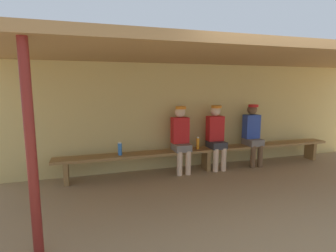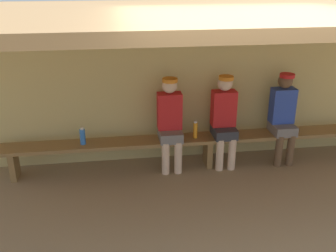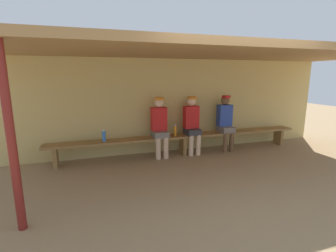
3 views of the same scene
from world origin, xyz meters
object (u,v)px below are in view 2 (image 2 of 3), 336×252
bench (208,141)px  player_in_blue (283,114)px  water_bottle_green (195,130)px  water_bottle_clear (83,136)px  player_rightmost (224,117)px  player_leftmost (170,120)px

bench → player_in_blue: player_in_blue is taller
water_bottle_green → bench: bearing=4.8°
water_bottle_clear → bench: bearing=0.4°
player_in_blue → player_rightmost: same height
bench → player_leftmost: player_leftmost is taller
bench → water_bottle_clear: (-1.79, -0.01, 0.19)m
player_rightmost → bench: bearing=-179.1°
player_leftmost → player_rightmost: (0.79, 0.00, 0.00)m
player_in_blue → player_rightmost: bearing=180.0°
player_in_blue → water_bottle_clear: bearing=-179.7°
bench → water_bottle_green: 0.28m
bench → player_rightmost: size_ratio=4.46×
player_rightmost → water_bottle_clear: 2.01m
bench → water_bottle_clear: 1.80m
bench → player_rightmost: 0.42m
bench → player_in_blue: bearing=0.2°
water_bottle_clear → player_leftmost: bearing=0.8°
player_rightmost → player_leftmost: bearing=180.0°
player_rightmost → player_in_blue: bearing=0.0°
player_in_blue → water_bottle_clear: (-2.90, -0.02, -0.17)m
water_bottle_green → water_bottle_clear: size_ratio=1.04×
player_leftmost → water_bottle_clear: 1.23m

